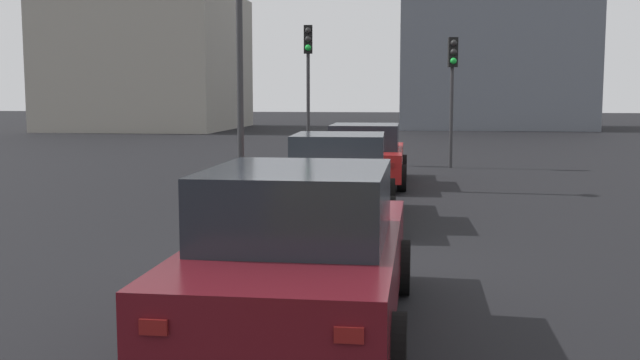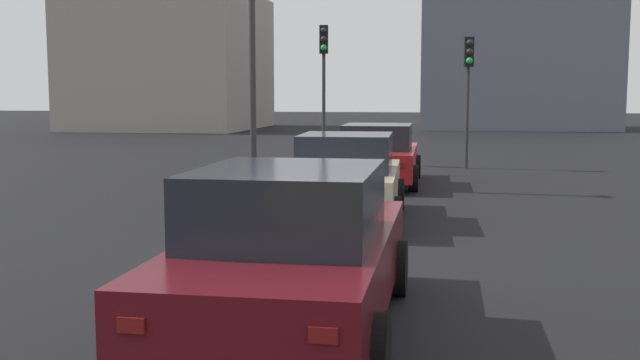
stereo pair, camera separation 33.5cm
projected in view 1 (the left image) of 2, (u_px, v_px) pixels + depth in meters
ground_plane at (323, 272)px, 10.27m from camera, size 160.00×160.00×0.20m
car_red_lead at (365, 155)px, 19.28m from camera, size 4.68×2.16×1.54m
car_beige_second at (340, 179)px, 13.72m from camera, size 4.26×2.14×1.60m
car_maroon_third at (301, 253)px, 7.32m from camera, size 4.73×2.09×1.63m
traffic_light_near_left at (308, 65)px, 24.32m from camera, size 0.33×0.31×4.48m
traffic_light_near_right at (453, 74)px, 23.11m from camera, size 0.33×0.31×4.01m
building_facade_left at (494, 46)px, 49.37m from camera, size 8.73×11.98×10.69m
building_facade_center at (150, 61)px, 48.52m from camera, size 11.95×10.76×8.63m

